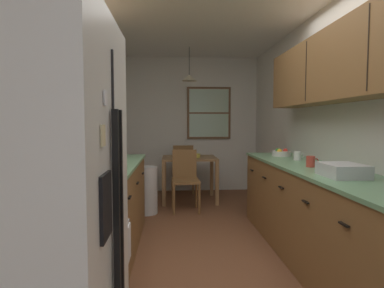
{
  "coord_description": "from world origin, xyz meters",
  "views": [
    {
      "loc": [
        -0.35,
        -2.53,
        1.31
      ],
      "look_at": [
        -0.11,
        1.14,
        1.07
      ],
      "focal_mm": 29.93,
      "sensor_mm": 36.0,
      "label": 1
    }
  ],
  "objects_px": {
    "storage_canister": "(89,163)",
    "mug_by_coffeemaker": "(298,156)",
    "refrigerator": "(18,240)",
    "microwave_over_range": "(42,73)",
    "dining_table": "(189,165)",
    "fruit_bowl": "(281,153)",
    "trash_bin": "(147,190)",
    "mug_spare": "(311,161)",
    "stove_range": "(67,259)",
    "dining_chair_near": "(185,177)",
    "table_serving_bowl": "(195,156)",
    "dish_rack": "(343,170)",
    "dining_chair_far": "(183,166)"
  },
  "relations": [
    {
      "from": "mug_by_coffeemaker",
      "to": "table_serving_bowl",
      "type": "bearing_deg",
      "value": 118.02
    },
    {
      "from": "stove_range",
      "to": "mug_spare",
      "type": "relative_size",
      "value": 9.46
    },
    {
      "from": "mug_spare",
      "to": "stove_range",
      "type": "bearing_deg",
      "value": -154.93
    },
    {
      "from": "dining_chair_near",
      "to": "table_serving_bowl",
      "type": "xyz_separation_m",
      "value": [
        0.19,
        0.53,
        0.27
      ]
    },
    {
      "from": "storage_canister",
      "to": "mug_spare",
      "type": "bearing_deg",
      "value": 9.06
    },
    {
      "from": "trash_bin",
      "to": "mug_spare",
      "type": "distance_m",
      "value": 2.45
    },
    {
      "from": "storage_canister",
      "to": "mug_by_coffeemaker",
      "type": "bearing_deg",
      "value": 22.4
    },
    {
      "from": "storage_canister",
      "to": "dining_table",
      "type": "bearing_deg",
      "value": 70.84
    },
    {
      "from": "stove_range",
      "to": "dish_rack",
      "type": "height_order",
      "value": "stove_range"
    },
    {
      "from": "table_serving_bowl",
      "to": "mug_by_coffeemaker",
      "type": "bearing_deg",
      "value": -61.98
    },
    {
      "from": "dining_table",
      "to": "refrigerator",
      "type": "bearing_deg",
      "value": -102.3
    },
    {
      "from": "storage_canister",
      "to": "dining_chair_near",
      "type": "bearing_deg",
      "value": 68.41
    },
    {
      "from": "refrigerator",
      "to": "stove_range",
      "type": "relative_size",
      "value": 1.57
    },
    {
      "from": "storage_canister",
      "to": "fruit_bowl",
      "type": "height_order",
      "value": "storage_canister"
    },
    {
      "from": "refrigerator",
      "to": "stove_range",
      "type": "xyz_separation_m",
      "value": [
        -0.06,
        0.73,
        -0.39
      ]
    },
    {
      "from": "dish_rack",
      "to": "table_serving_bowl",
      "type": "height_order",
      "value": "dish_rack"
    },
    {
      "from": "dining_table",
      "to": "fruit_bowl",
      "type": "relative_size",
      "value": 3.96
    },
    {
      "from": "refrigerator",
      "to": "dish_rack",
      "type": "relative_size",
      "value": 5.07
    },
    {
      "from": "dining_chair_far",
      "to": "table_serving_bowl",
      "type": "height_order",
      "value": "dining_chair_far"
    },
    {
      "from": "storage_canister",
      "to": "table_serving_bowl",
      "type": "height_order",
      "value": "storage_canister"
    },
    {
      "from": "dining_table",
      "to": "mug_by_coffeemaker",
      "type": "distance_m",
      "value": 2.22
    },
    {
      "from": "stove_range",
      "to": "dining_chair_far",
      "type": "height_order",
      "value": "stove_range"
    },
    {
      "from": "refrigerator",
      "to": "trash_bin",
      "type": "height_order",
      "value": "refrigerator"
    },
    {
      "from": "refrigerator",
      "to": "mug_spare",
      "type": "relative_size",
      "value": 14.83
    },
    {
      "from": "refrigerator",
      "to": "dining_table",
      "type": "xyz_separation_m",
      "value": [
        0.89,
        4.07,
        -0.25
      ]
    },
    {
      "from": "dining_table",
      "to": "fruit_bowl",
      "type": "bearing_deg",
      "value": -53.99
    },
    {
      "from": "dish_rack",
      "to": "refrigerator",
      "type": "bearing_deg",
      "value": -149.92
    },
    {
      "from": "dining_table",
      "to": "mug_by_coffeemaker",
      "type": "relative_size",
      "value": 7.61
    },
    {
      "from": "trash_bin",
      "to": "storage_canister",
      "type": "bearing_deg",
      "value": -98.47
    },
    {
      "from": "trash_bin",
      "to": "dining_table",
      "type": "bearing_deg",
      "value": 48.11
    },
    {
      "from": "fruit_bowl",
      "to": "stove_range",
      "type": "bearing_deg",
      "value": -136.74
    },
    {
      "from": "storage_canister",
      "to": "dish_rack",
      "type": "bearing_deg",
      "value": -6.87
    },
    {
      "from": "storage_canister",
      "to": "table_serving_bowl",
      "type": "xyz_separation_m",
      "value": [
        1.05,
        2.7,
        -0.23
      ]
    },
    {
      "from": "stove_range",
      "to": "dish_rack",
      "type": "distance_m",
      "value": 2.04
    },
    {
      "from": "stove_range",
      "to": "mug_by_coffeemaker",
      "type": "xyz_separation_m",
      "value": [
        2.03,
        1.44,
        0.48
      ]
    },
    {
      "from": "mug_spare",
      "to": "storage_canister",
      "type": "bearing_deg",
      "value": -170.94
    },
    {
      "from": "stove_range",
      "to": "mug_by_coffeemaker",
      "type": "height_order",
      "value": "stove_range"
    },
    {
      "from": "dining_chair_near",
      "to": "table_serving_bowl",
      "type": "distance_m",
      "value": 0.62
    },
    {
      "from": "storage_canister",
      "to": "fruit_bowl",
      "type": "xyz_separation_m",
      "value": [
        2.01,
        1.29,
        -0.06
      ]
    },
    {
      "from": "microwave_over_range",
      "to": "dining_table",
      "type": "height_order",
      "value": "microwave_over_range"
    },
    {
      "from": "dining_chair_far",
      "to": "fruit_bowl",
      "type": "distance_m",
      "value": 2.36
    },
    {
      "from": "trash_bin",
      "to": "mug_by_coffeemaker",
      "type": "distance_m",
      "value": 2.18
    },
    {
      "from": "stove_range",
      "to": "dining_chair_near",
      "type": "distance_m",
      "value": 2.9
    },
    {
      "from": "dining_table",
      "to": "storage_canister",
      "type": "xyz_separation_m",
      "value": [
        -0.95,
        -2.74,
        0.38
      ]
    },
    {
      "from": "refrigerator",
      "to": "storage_canister",
      "type": "distance_m",
      "value": 1.34
    },
    {
      "from": "refrigerator",
      "to": "mug_spare",
      "type": "xyz_separation_m",
      "value": [
        1.89,
        1.64,
        0.09
      ]
    },
    {
      "from": "microwave_over_range",
      "to": "dish_rack",
      "type": "xyz_separation_m",
      "value": [
        2.06,
        0.36,
        -0.66
      ]
    },
    {
      "from": "refrigerator",
      "to": "microwave_over_range",
      "type": "distance_m",
      "value": 1.06
    },
    {
      "from": "table_serving_bowl",
      "to": "storage_canister",
      "type": "bearing_deg",
      "value": -111.23
    },
    {
      "from": "dining_chair_near",
      "to": "trash_bin",
      "type": "distance_m",
      "value": 0.6
    }
  ]
}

